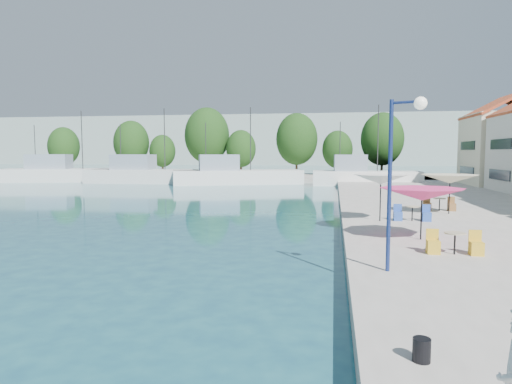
% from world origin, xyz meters
% --- Properties ---
extents(quay_far, '(90.00, 16.00, 0.60)m').
position_xyz_m(quay_far, '(-8.00, 67.00, 0.30)').
color(quay_far, '#9D968D').
rests_on(quay_far, ground).
extents(hill_west, '(180.00, 40.00, 16.00)m').
position_xyz_m(hill_west, '(-30.00, 160.00, 8.00)').
color(hill_west, '#97A59C').
rests_on(hill_west, ground).
extents(hill_east, '(140.00, 40.00, 12.00)m').
position_xyz_m(hill_east, '(40.00, 180.00, 6.00)').
color(hill_east, '#97A59C').
rests_on(hill_east, ground).
extents(building_06, '(9.00, 8.80, 10.20)m').
position_xyz_m(building_06, '(24.00, 51.00, 5.50)').
color(building_06, '#F0E5C0').
rests_on(building_06, quay_right).
extents(trawler_01, '(18.59, 9.22, 10.20)m').
position_xyz_m(trawler_01, '(-31.19, 56.62, 1.07)').
color(trawler_01, silver).
rests_on(trawler_01, ground).
extents(trawler_02, '(17.57, 5.16, 10.20)m').
position_xyz_m(trawler_02, '(-18.65, 55.85, 1.07)').
color(trawler_02, silver).
rests_on(trawler_02, ground).
extents(trawler_03, '(16.82, 9.55, 10.20)m').
position_xyz_m(trawler_03, '(-6.99, 55.64, 1.07)').
color(trawler_03, silver).
rests_on(trawler_03, ground).
extents(trawler_04, '(13.05, 3.94, 10.20)m').
position_xyz_m(trawler_04, '(9.10, 55.69, 1.07)').
color(trawler_04, white).
rests_on(trawler_04, ground).
extents(tree_01, '(5.28, 5.28, 7.81)m').
position_xyz_m(tree_01, '(-40.44, 70.75, 5.10)').
color(tree_01, '#3F2B19').
rests_on(tree_01, quay_far).
extents(tree_02, '(5.96, 5.96, 8.82)m').
position_xyz_m(tree_02, '(-28.37, 71.54, 5.69)').
color(tree_02, '#3F2B19').
rests_on(tree_02, quay_far).
extents(tree_03, '(4.33, 4.33, 6.41)m').
position_xyz_m(tree_03, '(-22.78, 71.32, 4.30)').
color(tree_03, '#3F2B19').
rests_on(tree_03, quay_far).
extents(tree_04, '(7.24, 7.24, 10.72)m').
position_xyz_m(tree_04, '(-14.91, 70.76, 6.79)').
color(tree_04, '#3F2B19').
rests_on(tree_04, quay_far).
extents(tree_05, '(4.74, 4.74, 7.02)m').
position_xyz_m(tree_05, '(-9.09, 69.87, 4.65)').
color(tree_05, '#3F2B19').
rests_on(tree_05, quay_far).
extents(tree_06, '(6.47, 6.47, 9.58)m').
position_xyz_m(tree_06, '(-0.28, 70.27, 6.13)').
color(tree_06, '#3F2B19').
rests_on(tree_06, quay_far).
extents(tree_07, '(4.57, 4.57, 6.77)m').
position_xyz_m(tree_07, '(5.99, 68.99, 4.50)').
color(tree_07, '#3F2B19').
rests_on(tree_07, quay_far).
extents(tree_08, '(6.39, 6.39, 9.46)m').
position_xyz_m(tree_08, '(12.62, 69.68, 6.06)').
color(tree_08, '#3F2B19').
rests_on(tree_08, quay_far).
extents(umbrella_pink, '(3.34, 3.34, 2.08)m').
position_xyz_m(umbrella_pink, '(9.02, 17.61, 2.42)').
color(umbrella_pink, black).
rests_on(umbrella_pink, quay_right).
extents(umbrella_white, '(2.72, 2.72, 2.37)m').
position_xyz_m(umbrella_white, '(7.89, 22.42, 2.72)').
color(umbrella_white, black).
rests_on(umbrella_white, quay_right).
extents(umbrella_cream, '(3.18, 3.18, 2.24)m').
position_xyz_m(umbrella_cream, '(12.01, 25.85, 2.59)').
color(umbrella_cream, black).
rests_on(umbrella_cream, quay_right).
extents(cafe_table_01, '(1.82, 0.70, 0.76)m').
position_xyz_m(cafe_table_01, '(9.66, 15.00, 0.89)').
color(cafe_table_01, black).
rests_on(cafe_table_01, quay_right).
extents(cafe_table_02, '(1.82, 0.70, 0.76)m').
position_xyz_m(cafe_table_02, '(9.51, 22.72, 0.89)').
color(cafe_table_02, black).
rests_on(cafe_table_02, quay_right).
extents(cafe_table_03, '(1.82, 0.70, 0.76)m').
position_xyz_m(cafe_table_03, '(11.80, 27.24, 0.89)').
color(cafe_table_03, black).
rests_on(cafe_table_03, quay_right).
extents(street_lamp, '(0.98, 0.55, 5.03)m').
position_xyz_m(street_lamp, '(7.44, 12.22, 4.09)').
color(street_lamp, navy).
rests_on(street_lamp, quay_right).
extents(bollard, '(0.30, 0.30, 0.40)m').
position_xyz_m(bollard, '(7.04, 6.40, 0.80)').
color(bollard, black).
rests_on(bollard, quay_right).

